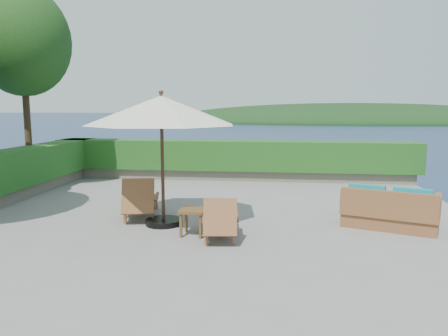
# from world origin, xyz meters

# --- Properties ---
(ground) EXTENTS (12.00, 12.00, 0.00)m
(ground) POSITION_xyz_m (0.00, 0.00, 0.00)
(ground) COLOR gray
(ground) RESTS_ON ground
(foundation) EXTENTS (12.00, 12.00, 3.00)m
(foundation) POSITION_xyz_m (0.00, 0.00, -1.55)
(foundation) COLOR #544E43
(foundation) RESTS_ON ocean
(offshore_island) EXTENTS (126.00, 57.60, 12.60)m
(offshore_island) POSITION_xyz_m (25.00, 140.00, -3.00)
(offshore_island) COLOR black
(offshore_island) RESTS_ON ocean
(planter_wall_far) EXTENTS (12.00, 0.60, 0.36)m
(planter_wall_far) POSITION_xyz_m (0.00, 5.60, 0.18)
(planter_wall_far) COLOR gray
(planter_wall_far) RESTS_ON ground
(hedge_far) EXTENTS (12.40, 0.90, 1.00)m
(hedge_far) POSITION_xyz_m (0.00, 5.60, 0.85)
(hedge_far) COLOR #124012
(hedge_far) RESTS_ON planter_wall_far
(tree_far) EXTENTS (2.80, 2.80, 6.03)m
(tree_far) POSITION_xyz_m (-6.00, 3.20, 4.40)
(tree_far) COLOR #3A2916
(tree_far) RESTS_ON ground
(patio_umbrella) EXTENTS (3.93, 3.93, 2.86)m
(patio_umbrella) POSITION_xyz_m (-0.87, -0.30, 2.42)
(patio_umbrella) COLOR black
(patio_umbrella) RESTS_ON ground
(lounge_left) EXTENTS (1.03, 1.80, 0.98)m
(lounge_left) POSITION_xyz_m (-1.54, 0.22, 0.41)
(lounge_left) COLOR brown
(lounge_left) RESTS_ON ground
(lounge_right) EXTENTS (0.78, 1.56, 0.86)m
(lounge_right) POSITION_xyz_m (0.47, -1.10, 0.36)
(lounge_right) COLOR brown
(lounge_right) RESTS_ON ground
(side_table) EXTENTS (0.52, 0.52, 0.53)m
(side_table) POSITION_xyz_m (-0.09, -0.98, 0.44)
(side_table) COLOR brown
(side_table) RESTS_ON ground
(wicker_loveseat) EXTENTS (2.11, 1.57, 0.93)m
(wicker_loveseat) POSITION_xyz_m (3.89, 0.05, 0.36)
(wicker_loveseat) COLOR brown
(wicker_loveseat) RESTS_ON ground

